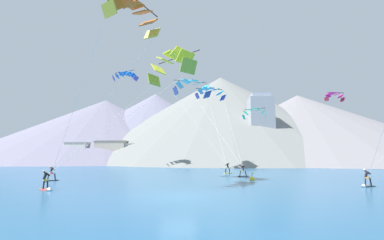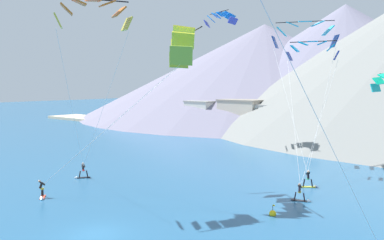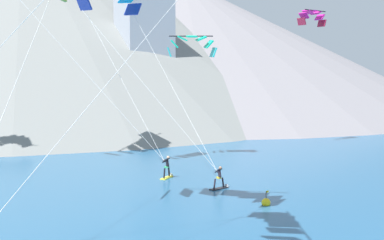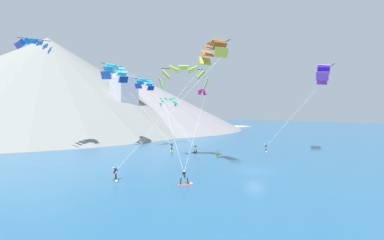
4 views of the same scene
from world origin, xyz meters
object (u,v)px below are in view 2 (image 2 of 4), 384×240
at_px(parafoil_kite_mid_center, 93,11).
at_px(parafoil_kite_far_left, 312,49).
at_px(kitesurfer_far_right, 310,182).
at_px(parafoil_kite_distant_mid_solo, 220,18).
at_px(kitesurfer_far_left, 302,196).
at_px(kitesurfer_mid_center, 81,173).
at_px(kitesurfer_near_lead, 42,193).
at_px(parafoil_kite_far_right, 305,31).
at_px(race_marker_buoy, 273,214).
at_px(parafoil_kite_near_lead, 182,43).

bearing_deg(parafoil_kite_mid_center, parafoil_kite_far_left, 72.54).
distance_m(kitesurfer_far_right, parafoil_kite_distant_mid_solo, 32.22).
bearing_deg(parafoil_kite_mid_center, kitesurfer_far_left, 48.08).
relative_size(kitesurfer_mid_center, parafoil_kite_mid_center, 0.11).
bearing_deg(kitesurfer_mid_center, parafoil_kite_mid_center, -29.01).
bearing_deg(kitesurfer_near_lead, parafoil_kite_far_right, 71.48).
relative_size(kitesurfer_near_lead, race_marker_buoy, 1.71).
height_order(kitesurfer_far_right, parafoil_kite_mid_center, parafoil_kite_mid_center).
xyz_separation_m(parafoil_kite_far_left, race_marker_buoy, (4.48, -16.01, -14.12)).
bearing_deg(kitesurfer_near_lead, parafoil_kite_far_left, 60.93).
relative_size(parafoil_kite_near_lead, parafoil_kite_distant_mid_solo, 2.32).
relative_size(kitesurfer_far_right, parafoil_kite_near_lead, 0.13).
bearing_deg(kitesurfer_far_right, parafoil_kite_distant_mid_solo, 147.91).
bearing_deg(kitesurfer_mid_center, kitesurfer_near_lead, -59.26).
distance_m(parafoil_kite_mid_center, parafoil_kite_distant_mid_solo, 34.18).
relative_size(parafoil_kite_near_lead, race_marker_buoy, 13.84).
height_order(parafoil_kite_near_lead, race_marker_buoy, parafoil_kite_near_lead).
relative_size(parafoil_kite_far_left, parafoil_kite_far_right, 0.82).
xyz_separation_m(kitesurfer_far_right, parafoil_kite_mid_center, (-10.19, -18.50, 15.63)).
relative_size(kitesurfer_near_lead, kitesurfer_far_left, 0.97).
distance_m(kitesurfer_mid_center, race_marker_buoy, 22.93).
distance_m(kitesurfer_far_left, kitesurfer_far_right, 5.51).
relative_size(kitesurfer_mid_center, kitesurfer_far_left, 0.97).
xyz_separation_m(kitesurfer_mid_center, parafoil_kite_distant_mid_solo, (-0.48, 25.98, 19.90)).
distance_m(kitesurfer_mid_center, kitesurfer_far_left, 23.88).
relative_size(kitesurfer_far_right, race_marker_buoy, 1.78).
xyz_separation_m(kitesurfer_mid_center, kitesurfer_far_left, (22.74, 7.27, -0.04)).
relative_size(kitesurfer_far_left, parafoil_kite_distant_mid_solo, 0.29).
bearing_deg(parafoil_kite_near_lead, race_marker_buoy, 1.26).
distance_m(parafoil_kite_near_lead, parafoil_kite_mid_center, 8.45).
distance_m(parafoil_kite_far_left, parafoil_kite_far_right, 7.23).
bearing_deg(parafoil_kite_far_right, kitesurfer_mid_center, -121.88).
bearing_deg(parafoil_kite_far_left, kitesurfer_far_left, -67.79).
distance_m(parafoil_kite_near_lead, parafoil_kite_far_right, 22.04).
relative_size(kitesurfer_far_left, kitesurfer_far_right, 0.98).
height_order(parafoil_kite_far_left, parafoil_kite_distant_mid_solo, parafoil_kite_distant_mid_solo).
relative_size(parafoil_kite_far_right, race_marker_buoy, 16.69).
height_order(kitesurfer_mid_center, parafoil_kite_far_left, parafoil_kite_far_left).
height_order(kitesurfer_mid_center, race_marker_buoy, kitesurfer_mid_center).
bearing_deg(kitesurfer_far_right, parafoil_kite_far_left, 115.73).
bearing_deg(parafoil_kite_mid_center, kitesurfer_near_lead, -168.94).
bearing_deg(kitesurfer_near_lead, kitesurfer_far_right, 49.83).
bearing_deg(race_marker_buoy, kitesurfer_mid_center, -175.06).
distance_m(kitesurfer_mid_center, parafoil_kite_near_lead, 19.11).
bearing_deg(parafoil_kite_mid_center, parafoil_kite_distant_mid_solo, 109.47).
height_order(kitesurfer_far_left, race_marker_buoy, kitesurfer_far_left).
xyz_separation_m(kitesurfer_near_lead, kitesurfer_mid_center, (-4.33, 7.27, -0.00)).
relative_size(kitesurfer_near_lead, parafoil_kite_far_right, 0.10).
xyz_separation_m(parafoil_kite_near_lead, parafoil_kite_distant_mid_solo, (-13.85, 24.21, 6.37)).
distance_m(parafoil_kite_near_lead, parafoil_kite_far_left, 16.98).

